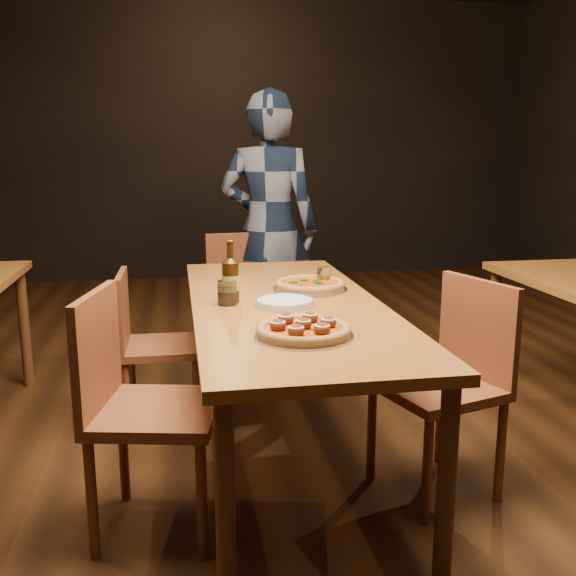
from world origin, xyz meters
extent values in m
plane|color=black|center=(0.00, 0.00, 0.00)|extent=(9.00, 9.00, 0.00)
plane|color=black|center=(0.00, 4.50, 1.50)|extent=(7.00, 0.00, 7.00)
cube|color=brown|center=(0.00, 0.00, 0.73)|extent=(0.80, 2.00, 0.04)
cylinder|color=#502E16|center=(-0.34, -0.94, 0.35)|extent=(0.06, 0.06, 0.71)
cylinder|color=#502E16|center=(-0.34, 0.94, 0.35)|extent=(0.06, 0.06, 0.71)
cylinder|color=#502E16|center=(0.34, -0.94, 0.35)|extent=(0.06, 0.06, 0.71)
cylinder|color=#502E16|center=(0.34, 0.94, 0.35)|extent=(0.06, 0.06, 0.71)
cylinder|color=#502E16|center=(-1.36, 1.24, 0.35)|extent=(0.06, 0.06, 0.71)
cylinder|color=#502E16|center=(1.36, 0.74, 0.35)|extent=(0.06, 0.06, 0.71)
cylinder|color=#B7B7BF|center=(-0.03, -0.53, 0.75)|extent=(0.35, 0.35, 0.01)
cylinder|color=#AC7948|center=(-0.03, -0.53, 0.77)|extent=(0.33, 0.33, 0.02)
torus|color=#AC7948|center=(-0.03, -0.53, 0.77)|extent=(0.33, 0.33, 0.03)
cylinder|color=#B01F0A|center=(-0.03, -0.53, 0.78)|extent=(0.26, 0.26, 0.00)
cylinder|color=#B7B7BF|center=(0.15, 0.21, 0.75)|extent=(0.35, 0.35, 0.01)
cylinder|color=#AC7948|center=(0.15, 0.21, 0.77)|extent=(0.32, 0.32, 0.02)
torus|color=#AC7948|center=(0.15, 0.21, 0.78)|extent=(0.32, 0.32, 0.04)
cylinder|color=#B01F0A|center=(0.15, 0.21, 0.78)|extent=(0.25, 0.25, 0.00)
cylinder|color=white|center=(-0.02, -0.06, 0.76)|extent=(0.25, 0.25, 0.02)
cylinder|color=black|center=(-0.23, 0.03, 0.84)|extent=(0.07, 0.07, 0.17)
cylinder|color=black|center=(-0.23, 0.03, 0.96)|extent=(0.03, 0.03, 0.09)
cylinder|color=gold|center=(-0.23, 0.03, 0.84)|extent=(0.07, 0.07, 0.06)
cylinder|color=white|center=(-0.25, -0.01, 0.80)|extent=(0.08, 0.08, 0.10)
cylinder|color=#916210|center=(0.24, 0.31, 0.79)|extent=(0.07, 0.07, 0.09)
imported|color=black|center=(0.14, 1.48, 0.88)|extent=(0.74, 0.61, 1.76)
camera|label=1|loc=(-0.45, -2.63, 1.38)|focal=40.00mm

